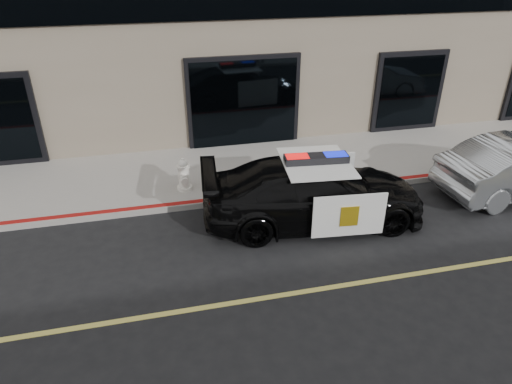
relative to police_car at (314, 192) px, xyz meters
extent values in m
plane|color=black|center=(0.34, -2.37, -0.74)|extent=(120.00, 120.00, 0.00)
cube|color=gray|center=(0.34, 2.88, -0.67)|extent=(60.00, 3.50, 0.15)
imported|color=black|center=(0.00, 0.00, -0.01)|extent=(3.02, 5.45, 1.47)
cube|color=white|center=(0.38, -1.09, -0.03)|extent=(1.56, 0.19, 0.98)
cube|color=white|center=(0.58, 1.00, -0.03)|extent=(1.56, 0.19, 0.98)
cube|color=white|center=(0.00, 0.00, 0.74)|extent=(1.63, 1.89, 0.02)
cube|color=gold|center=(0.38, -1.12, -0.03)|extent=(0.39, 0.05, 0.46)
cube|color=black|center=(0.00, 0.00, 0.82)|extent=(1.44, 0.50, 0.17)
cube|color=red|center=(-0.43, 0.04, 0.84)|extent=(0.52, 0.36, 0.16)
cube|color=#0C19CC|center=(0.42, -0.04, 0.84)|extent=(0.52, 0.36, 0.16)
cylinder|color=white|center=(-2.79, 1.92, -0.55)|extent=(0.39, 0.39, 0.09)
cylinder|color=white|center=(-2.79, 1.92, -0.24)|extent=(0.28, 0.28, 0.54)
cylinder|color=white|center=(-2.79, 1.92, 0.05)|extent=(0.33, 0.33, 0.06)
sphere|color=white|center=(-2.79, 1.92, 0.12)|extent=(0.25, 0.25, 0.25)
cylinder|color=white|center=(-2.79, 1.92, 0.22)|extent=(0.08, 0.08, 0.08)
cylinder|color=white|center=(-2.79, 2.11, -0.16)|extent=(0.14, 0.13, 0.14)
cylinder|color=white|center=(-2.79, 1.74, -0.16)|extent=(0.14, 0.13, 0.14)
cylinder|color=white|center=(-2.79, 1.71, -0.24)|extent=(0.18, 0.15, 0.18)
camera|label=1|loc=(-3.35, -8.55, 4.96)|focal=32.00mm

